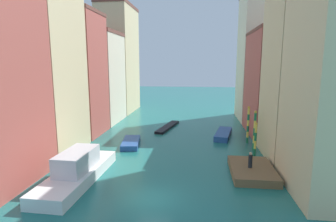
{
  "coord_description": "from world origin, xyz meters",
  "views": [
    {
      "loc": [
        3.28,
        -18.64,
        9.99
      ],
      "look_at": [
        -2.28,
        29.71,
        1.5
      ],
      "focal_mm": 28.97,
      "sensor_mm": 36.0,
      "label": 1
    }
  ],
  "objects_px": {
    "mooring_pole_0": "(255,139)",
    "motorboat_1": "(131,143)",
    "mooring_pole_1": "(255,130)",
    "person_on_dock": "(250,161)",
    "gondola_black": "(168,127)",
    "mooring_pole_2": "(248,124)",
    "waterfront_dock": "(252,170)",
    "vaporetto_white": "(78,170)",
    "motorboat_0": "(223,134)"
  },
  "relations": [
    {
      "from": "mooring_pole_0",
      "to": "motorboat_1",
      "type": "bearing_deg",
      "value": 169.71
    },
    {
      "from": "mooring_pole_1",
      "to": "motorboat_1",
      "type": "height_order",
      "value": "mooring_pole_1"
    },
    {
      "from": "person_on_dock",
      "to": "motorboat_1",
      "type": "height_order",
      "value": "person_on_dock"
    },
    {
      "from": "gondola_black",
      "to": "motorboat_1",
      "type": "distance_m",
      "value": 10.21
    },
    {
      "from": "motorboat_1",
      "to": "mooring_pole_0",
      "type": "bearing_deg",
      "value": -10.29
    },
    {
      "from": "mooring_pole_2",
      "to": "motorboat_1",
      "type": "height_order",
      "value": "mooring_pole_2"
    },
    {
      "from": "gondola_black",
      "to": "mooring_pole_1",
      "type": "bearing_deg",
      "value": -41.45
    },
    {
      "from": "waterfront_dock",
      "to": "mooring_pole_1",
      "type": "xyz_separation_m",
      "value": [
        1.51,
        7.18,
        2.05
      ]
    },
    {
      "from": "vaporetto_white",
      "to": "motorboat_1",
      "type": "height_order",
      "value": "vaporetto_white"
    },
    {
      "from": "vaporetto_white",
      "to": "motorboat_0",
      "type": "height_order",
      "value": "vaporetto_white"
    },
    {
      "from": "gondola_black",
      "to": "motorboat_1",
      "type": "relative_size",
      "value": 1.57
    },
    {
      "from": "mooring_pole_0",
      "to": "vaporetto_white",
      "type": "xyz_separation_m",
      "value": [
        -16.4,
        -8.16,
        -0.99
      ]
    },
    {
      "from": "mooring_pole_1",
      "to": "mooring_pole_2",
      "type": "relative_size",
      "value": 0.99
    },
    {
      "from": "person_on_dock",
      "to": "mooring_pole_0",
      "type": "relative_size",
      "value": 0.38
    },
    {
      "from": "vaporetto_white",
      "to": "gondola_black",
      "type": "distance_m",
      "value": 21.1
    },
    {
      "from": "person_on_dock",
      "to": "mooring_pole_1",
      "type": "xyz_separation_m",
      "value": [
        1.75,
        7.39,
        1.03
      ]
    },
    {
      "from": "mooring_pole_1",
      "to": "motorboat_0",
      "type": "distance_m",
      "value": 6.74
    },
    {
      "from": "mooring_pole_0",
      "to": "gondola_black",
      "type": "height_order",
      "value": "mooring_pole_0"
    },
    {
      "from": "motorboat_0",
      "to": "motorboat_1",
      "type": "bearing_deg",
      "value": -155.8
    },
    {
      "from": "waterfront_dock",
      "to": "person_on_dock",
      "type": "height_order",
      "value": "person_on_dock"
    },
    {
      "from": "vaporetto_white",
      "to": "motorboat_1",
      "type": "relative_size",
      "value": 1.98
    },
    {
      "from": "mooring_pole_1",
      "to": "vaporetto_white",
      "type": "distance_m",
      "value": 19.75
    },
    {
      "from": "mooring_pole_2",
      "to": "vaporetto_white",
      "type": "bearing_deg",
      "value": -140.93
    },
    {
      "from": "waterfront_dock",
      "to": "vaporetto_white",
      "type": "distance_m",
      "value": 15.57
    },
    {
      "from": "mooring_pole_1",
      "to": "person_on_dock",
      "type": "bearing_deg",
      "value": -103.31
    },
    {
      "from": "mooring_pole_1",
      "to": "mooring_pole_2",
      "type": "height_order",
      "value": "mooring_pole_2"
    },
    {
      "from": "person_on_dock",
      "to": "mooring_pole_1",
      "type": "height_order",
      "value": "mooring_pole_1"
    },
    {
      "from": "gondola_black",
      "to": "mooring_pole_0",
      "type": "bearing_deg",
      "value": -48.1
    },
    {
      "from": "waterfront_dock",
      "to": "gondola_black",
      "type": "xyz_separation_m",
      "value": [
        -9.78,
        17.15,
        -0.18
      ]
    },
    {
      "from": "waterfront_dock",
      "to": "gondola_black",
      "type": "bearing_deg",
      "value": 119.68
    },
    {
      "from": "mooring_pole_0",
      "to": "mooring_pole_2",
      "type": "bearing_deg",
      "value": 88.91
    },
    {
      "from": "person_on_dock",
      "to": "mooring_pole_1",
      "type": "bearing_deg",
      "value": 76.69
    },
    {
      "from": "vaporetto_white",
      "to": "person_on_dock",
      "type": "bearing_deg",
      "value": 11.37
    },
    {
      "from": "mooring_pole_1",
      "to": "motorboat_1",
      "type": "relative_size",
      "value": 0.88
    },
    {
      "from": "waterfront_dock",
      "to": "mooring_pole_1",
      "type": "height_order",
      "value": "mooring_pole_1"
    },
    {
      "from": "vaporetto_white",
      "to": "gondola_black",
      "type": "height_order",
      "value": "vaporetto_white"
    },
    {
      "from": "person_on_dock",
      "to": "mooring_pole_0",
      "type": "xyz_separation_m",
      "value": [
        1.42,
        5.15,
        0.58
      ]
    },
    {
      "from": "person_on_dock",
      "to": "mooring_pole_1",
      "type": "distance_m",
      "value": 7.67
    },
    {
      "from": "mooring_pole_0",
      "to": "person_on_dock",
      "type": "bearing_deg",
      "value": -105.41
    },
    {
      "from": "motorboat_0",
      "to": "motorboat_1",
      "type": "height_order",
      "value": "motorboat_0"
    },
    {
      "from": "motorboat_0",
      "to": "mooring_pole_2",
      "type": "bearing_deg",
      "value": -44.01
    },
    {
      "from": "gondola_black",
      "to": "motorboat_0",
      "type": "height_order",
      "value": "motorboat_0"
    },
    {
      "from": "vaporetto_white",
      "to": "gondola_black",
      "type": "xyz_separation_m",
      "value": [
        5.44,
        20.37,
        -0.79
      ]
    },
    {
      "from": "waterfront_dock",
      "to": "mooring_pole_0",
      "type": "relative_size",
      "value": 1.54
    },
    {
      "from": "mooring_pole_2",
      "to": "motorboat_0",
      "type": "height_order",
      "value": "mooring_pole_2"
    },
    {
      "from": "mooring_pole_2",
      "to": "waterfront_dock",
      "type": "bearing_deg",
      "value": -97.17
    },
    {
      "from": "mooring_pole_0",
      "to": "mooring_pole_1",
      "type": "distance_m",
      "value": 2.31
    },
    {
      "from": "person_on_dock",
      "to": "vaporetto_white",
      "type": "bearing_deg",
      "value": -168.63
    },
    {
      "from": "mooring_pole_1",
      "to": "motorboat_1",
      "type": "xyz_separation_m",
      "value": [
        -14.79,
        0.38,
        -2.09
      ]
    },
    {
      "from": "motorboat_0",
      "to": "gondola_black",
      "type": "bearing_deg",
      "value": 152.59
    }
  ]
}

